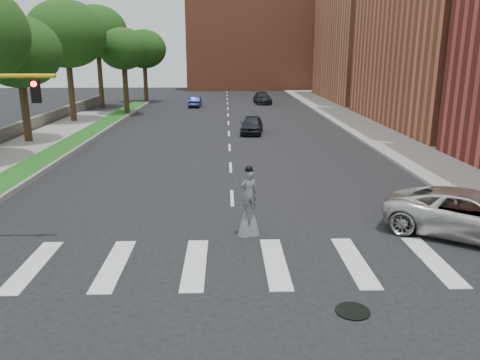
{
  "coord_description": "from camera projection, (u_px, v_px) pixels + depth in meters",
  "views": [
    {
      "loc": [
        -0.27,
        -12.76,
        6.53
      ],
      "look_at": [
        0.28,
        4.94,
        1.7
      ],
      "focal_mm": 35.0,
      "sensor_mm": 36.0,
      "label": 1
    }
  ],
  "objects": [
    {
      "name": "ground_plane",
      "position": [
        236.0,
        278.0,
        14.03
      ],
      "size": [
        160.0,
        160.0,
        0.0
      ],
      "primitive_type": "plane",
      "color": "black",
      "rests_on": "ground"
    },
    {
      "name": "grass_median",
      "position": [
        67.0,
        147.0,
        32.94
      ],
      "size": [
        2.0,
        60.0,
        0.25
      ],
      "primitive_type": "cube",
      "color": "#175117",
      "rests_on": "ground"
    },
    {
      "name": "median_curb",
      "position": [
        82.0,
        146.0,
        32.96
      ],
      "size": [
        0.2,
        60.0,
        0.28
      ],
      "primitive_type": "cube",
      "color": "gray",
      "rests_on": "ground"
    },
    {
      "name": "sidewalk_right",
      "position": [
        381.0,
        134.0,
        38.49
      ],
      "size": [
        5.0,
        90.0,
        0.18
      ],
      "primitive_type": "cube",
      "color": "gray",
      "rests_on": "ground"
    },
    {
      "name": "stone_wall",
      "position": [
        0.0,
        136.0,
        34.59
      ],
      "size": [
        0.5,
        56.0,
        1.1
      ],
      "primitive_type": "cube",
      "color": "#5D5750",
      "rests_on": "ground"
    },
    {
      "name": "manhole",
      "position": [
        353.0,
        311.0,
        12.19
      ],
      "size": [
        0.9,
        0.9,
        0.04
      ],
      "primitive_type": "cylinder",
      "color": "black",
      "rests_on": "ground"
    },
    {
      "name": "building_far",
      "position": [
        387.0,
        26.0,
        64.13
      ],
      "size": [
        16.0,
        22.0,
        20.0
      ],
      "primitive_type": "cube",
      "color": "#BA6744",
      "rests_on": "ground"
    },
    {
      "name": "building_backdrop",
      "position": [
        259.0,
        39.0,
        87.05
      ],
      "size": [
        26.0,
        14.0,
        18.0
      ],
      "primitive_type": "cube",
      "color": "#B8583A",
      "rests_on": "ground"
    },
    {
      "name": "stilt_performer",
      "position": [
        249.0,
        209.0,
        17.09
      ],
      "size": [
        0.83,
        0.59,
        2.65
      ],
      "rotation": [
        0.0,
        0.0,
        3.37
      ],
      "color": "#352315",
      "rests_on": "ground"
    },
    {
      "name": "suv_crossing",
      "position": [
        472.0,
        215.0,
        16.96
      ],
      "size": [
        6.55,
        5.74,
        1.68
      ],
      "primitive_type": "imported",
      "rotation": [
        0.0,
        0.0,
        0.96
      ],
      "color": "beige",
      "rests_on": "ground"
    },
    {
      "name": "car_near",
      "position": [
        252.0,
        125.0,
        38.98
      ],
      "size": [
        2.24,
        4.49,
        1.47
      ],
      "primitive_type": "imported",
      "rotation": [
        0.0,
        0.0,
        -0.12
      ],
      "color": "black",
      "rests_on": "ground"
    },
    {
      "name": "car_mid",
      "position": [
        195.0,
        102.0,
        58.1
      ],
      "size": [
        1.51,
        3.94,
        1.28
      ],
      "primitive_type": "imported",
      "rotation": [
        0.0,
        0.0,
        3.1
      ],
      "color": "navy",
      "rests_on": "ground"
    },
    {
      "name": "car_far",
      "position": [
        262.0,
        98.0,
        61.9
      ],
      "size": [
        2.36,
        5.15,
        1.46
      ],
      "primitive_type": "imported",
      "rotation": [
        0.0,
        0.0,
        0.06
      ],
      "color": "black",
      "rests_on": "ground"
    },
    {
      "name": "tree_3",
      "position": [
        18.0,
        52.0,
        33.14
      ],
      "size": [
        5.96,
        5.96,
        9.13
      ],
      "color": "#352315",
      "rests_on": "ground"
    },
    {
      "name": "tree_4",
      "position": [
        66.0,
        34.0,
        43.15
      ],
      "size": [
        7.26,
        7.26,
        11.29
      ],
      "color": "#352315",
      "rests_on": "ground"
    },
    {
      "name": "tree_5",
      "position": [
        97.0,
        32.0,
        54.85
      ],
      "size": [
        7.08,
        7.08,
        11.95
      ],
      "color": "#352315",
      "rests_on": "ground"
    },
    {
      "name": "tree_6",
      "position": [
        123.0,
        49.0,
        48.77
      ],
      "size": [
        5.07,
        5.07,
        9.08
      ],
      "color": "#352315",
      "rests_on": "ground"
    },
    {
      "name": "tree_7",
      "position": [
        144.0,
        49.0,
        61.93
      ],
      "size": [
        5.93,
        5.93,
        9.52
      ],
      "color": "#352315",
      "rests_on": "ground"
    }
  ]
}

